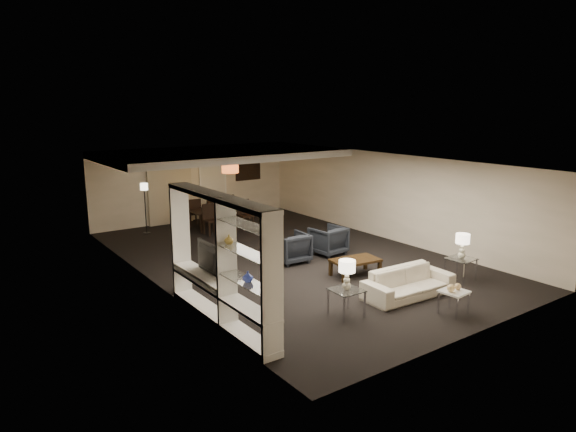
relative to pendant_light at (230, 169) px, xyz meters
The scene contains 35 objects.
floor 4.00m from the pendant_light, 94.90° to the right, with size 11.00×11.00×0.00m, color black.
ceiling 3.56m from the pendant_light, 94.90° to the right, with size 7.00×11.00×0.02m, color silver.
wall_back 2.13m from the pendant_light, 98.53° to the left, with size 7.00×0.02×2.50m, color beige.
wall_front 9.03m from the pendant_light, 91.91° to the right, with size 7.00×0.02×2.50m, color beige.
wall_left 5.21m from the pendant_light, 137.35° to the right, with size 0.02×11.00×2.50m, color beige.
wall_right 4.79m from the pendant_light, 47.56° to the right, with size 0.02×11.00×2.50m, color beige.
ceiling_soffit 0.57m from the pendant_light, behind, with size 7.00×4.00×0.20m, color silver.
curtains 2.38m from the pendant_light, 122.01° to the left, with size 1.50×0.12×2.40m, color beige.
door 2.19m from the pendant_light, 78.52° to the left, with size 0.90×0.05×2.10m, color silver.
painting 2.69m from the pendant_light, 47.44° to the left, with size 0.95×0.04×0.65m, color #142D38.
media_unit 7.13m from the pendant_light, 120.62° to the right, with size 0.38×3.40×2.35m, color white, non-canonical shape.
pendant_light is the anchor object (origin of this frame).
sofa 7.31m from the pendant_light, 88.74° to the right, with size 1.98×0.78×0.58m, color beige.
coffee_table 5.79m from the pendant_light, 88.37° to the right, with size 1.09×0.64×0.39m, color black, non-canonical shape.
armchair_left 4.15m from the pendant_light, 96.60° to the right, with size 0.79×0.81×0.74m, color black.
armchair_right 4.20m from the pendant_light, 78.81° to the right, with size 0.79×0.81×0.74m, color black.
side_table_left 7.48m from the pendant_light, 102.22° to the right, with size 0.54×0.54×0.51m, color white, non-canonical shape.
side_table_right 7.55m from the pendant_light, 75.40° to the right, with size 0.54×0.54×0.51m, color white, non-canonical shape.
table_lamp_left 7.38m from the pendant_light, 102.22° to the right, with size 0.31×0.31×0.56m, color beige, non-canonical shape.
table_lamp_right 7.45m from the pendant_light, 75.40° to the right, with size 0.31×0.31×0.56m, color beige, non-canonical shape.
marble_table 8.40m from the pendant_light, 88.91° to the right, with size 0.45×0.45×0.45m, color white, non-canonical shape.
gold_gourd_a 8.35m from the pendant_light, 89.60° to the right, with size 0.15×0.15×0.15m, color #E4BD78.
gold_gourd_b 8.35m from the pendant_light, 88.21° to the right, with size 0.13×0.13×0.13m, color tan.
television 6.62m from the pendant_light, 123.08° to the right, with size 0.13×1.02×0.59m, color black.
vase_blue 7.96m from the pendant_light, 117.10° to the right, with size 0.17×0.17×0.18m, color #2839AE.
vase_amber 7.40m from the pendant_light, 119.20° to the right, with size 0.16×0.16×0.16m, color #B1903B.
floor_speaker 5.64m from the pendant_light, 129.76° to the right, with size 0.12×0.12×1.09m, color black.
dining_table 1.68m from the pendant_light, 114.16° to the left, with size 1.78×0.99×0.63m, color black.
chair_nl 1.67m from the pendant_light, 165.16° to the right, with size 0.43×0.43×0.93m, color black, non-canonical shape.
chair_nm 1.48m from the pendant_light, 132.99° to the right, with size 0.43×0.43×0.93m, color black, non-canonical shape.
chair_nr 1.53m from the pendant_light, 27.65° to the right, with size 0.43×0.43×0.93m, color black, non-canonical shape.
chair_fl 1.99m from the pendant_light, 126.20° to the left, with size 0.43×0.43×0.93m, color black, non-canonical shape.
chair_fm 1.83m from the pendant_light, 100.25° to the left, with size 0.43×0.43×0.93m, color black, non-canonical shape.
chair_fr 1.86m from the pendant_light, 69.68° to the left, with size 0.43×0.43×0.93m, color black, non-canonical shape.
floor_lamp 2.83m from the pendant_light, 155.03° to the left, with size 0.22×0.22×1.55m, color black, non-canonical shape.
Camera 1 is at (-7.31, -10.32, 3.86)m, focal length 32.00 mm.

